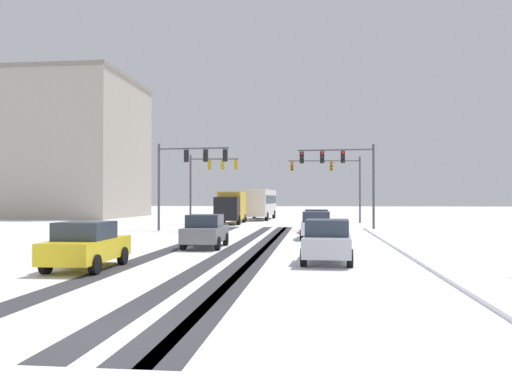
# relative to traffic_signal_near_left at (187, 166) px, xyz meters

# --- Properties ---
(ground_plane) EXTENTS (300.00, 300.00, 0.00)m
(ground_plane) POSITION_rel_traffic_signal_near_left_xyz_m (5.85, -29.10, -4.77)
(ground_plane) COLOR white
(wheel_track_left_lane) EXTENTS (0.73, 36.56, 0.01)m
(wheel_track_left_lane) POSITION_rel_traffic_signal_near_left_xyz_m (7.26, -12.49, -4.77)
(wheel_track_left_lane) COLOR #38383D
(wheel_track_left_lane) RESTS_ON ground
(wheel_track_right_lane) EXTENTS (0.76, 36.56, 0.01)m
(wheel_track_right_lane) POSITION_rel_traffic_signal_near_left_xyz_m (5.56, -12.49, -4.77)
(wheel_track_right_lane) COLOR #38383D
(wheel_track_right_lane) RESTS_ON ground
(wheel_track_center) EXTENTS (0.93, 36.56, 0.01)m
(wheel_track_center) POSITION_rel_traffic_signal_near_left_xyz_m (2.72, -12.49, -4.77)
(wheel_track_center) COLOR #38383D
(wheel_track_center) RESTS_ON ground
(wheel_track_oncoming) EXTENTS (0.82, 36.56, 0.01)m
(wheel_track_oncoming) POSITION_rel_traffic_signal_near_left_xyz_m (6.79, -12.49, -4.77)
(wheel_track_oncoming) COLOR #38383D
(wheel_track_oncoming) RESTS_ON ground
(sidewalk_kerb_right) EXTENTS (4.00, 36.56, 0.12)m
(sidewalk_kerb_right) POSITION_rel_traffic_signal_near_left_xyz_m (15.25, -14.15, -4.71)
(sidewalk_kerb_right) COLOR white
(sidewalk_kerb_right) RESTS_ON ground
(traffic_signal_near_left) EXTENTS (5.46, 0.60, 6.50)m
(traffic_signal_near_left) POSITION_rel_traffic_signal_near_left_xyz_m (0.00, 0.00, 0.00)
(traffic_signal_near_left) COLOR #47474C
(traffic_signal_near_left) RESTS_ON ground
(traffic_signal_near_right) EXTENTS (5.76, 0.57, 6.50)m
(traffic_signal_near_right) POSITION_rel_traffic_signal_near_left_xyz_m (11.58, 2.24, 0.01)
(traffic_signal_near_right) COLOR #47474C
(traffic_signal_near_right) RESTS_ON ground
(traffic_signal_far_left) EXTENTS (4.59, 0.65, 6.50)m
(traffic_signal_far_left) POSITION_rel_traffic_signal_near_left_xyz_m (-0.36, 10.28, -0.03)
(traffic_signal_far_left) COLOR #47474C
(traffic_signal_far_left) RESTS_ON ground
(traffic_signal_far_right) EXTENTS (7.08, 0.80, 6.50)m
(traffic_signal_far_right) POSITION_rel_traffic_signal_near_left_xyz_m (11.38, 13.95, -0.08)
(traffic_signal_far_right) COLOR #47474C
(traffic_signal_far_right) RESTS_ON ground
(car_red_lead) EXTENTS (1.92, 4.15, 1.62)m
(car_red_lead) POSITION_rel_traffic_signal_near_left_xyz_m (9.56, -0.91, -3.95)
(car_red_lead) COLOR red
(car_red_lead) RESTS_ON ground
(car_white_second) EXTENTS (1.86, 4.11, 1.62)m
(car_white_second) POSITION_rel_traffic_signal_near_left_xyz_m (9.55, -6.64, -3.95)
(car_white_second) COLOR silver
(car_white_second) RESTS_ON ground
(car_grey_third) EXTENTS (1.91, 4.14, 1.62)m
(car_grey_third) POSITION_rel_traffic_signal_near_left_xyz_m (4.15, -12.84, -3.95)
(car_grey_third) COLOR slate
(car_grey_third) RESTS_ON ground
(car_silver_fourth) EXTENTS (1.97, 4.17, 1.62)m
(car_silver_fourth) POSITION_rel_traffic_signal_near_left_xyz_m (9.93, -18.13, -3.95)
(car_silver_fourth) COLOR #B7BABF
(car_silver_fourth) RESTS_ON ground
(car_yellow_cab_fifth) EXTENTS (1.90, 4.14, 1.62)m
(car_yellow_cab_fifth) POSITION_rel_traffic_signal_near_left_xyz_m (1.74, -20.88, -3.95)
(car_yellow_cab_fifth) COLOR yellow
(car_yellow_cab_fifth) RESTS_ON ground
(bus_oncoming) EXTENTS (2.89, 11.06, 3.38)m
(bus_oncoming) POSITION_rel_traffic_signal_near_left_xyz_m (3.29, 21.35, -2.78)
(bus_oncoming) COLOR silver
(bus_oncoming) RESTS_ON ground
(box_truck_delivery) EXTENTS (2.48, 7.46, 3.02)m
(box_truck_delivery) POSITION_rel_traffic_signal_near_left_xyz_m (1.50, 11.30, -3.14)
(box_truck_delivery) COLOR black
(box_truck_delivery) RESTS_ON ground
(office_building_far_left_block) EXTENTS (20.59, 17.45, 17.73)m
(office_building_far_left_block) POSITION_rel_traffic_signal_near_left_xyz_m (-23.92, 26.04, 4.10)
(office_building_far_left_block) COLOR #A89E8E
(office_building_far_left_block) RESTS_ON ground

